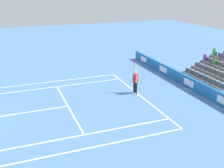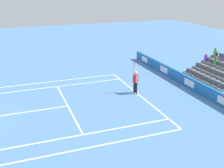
# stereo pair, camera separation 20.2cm
# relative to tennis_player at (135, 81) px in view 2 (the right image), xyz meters

# --- Properties ---
(line_baseline) EXTENTS (10.97, 0.10, 0.01)m
(line_baseline) POSITION_rel_tennis_player_xyz_m (-0.55, -0.15, -0.99)
(line_baseline) COLOR white
(line_baseline) RESTS_ON ground
(line_service) EXTENTS (8.23, 0.10, 0.01)m
(line_service) POSITION_rel_tennis_player_xyz_m (-0.55, 5.34, -0.99)
(line_service) COLOR white
(line_service) RESTS_ON ground
(line_centre_service) EXTENTS (0.10, 6.40, 0.01)m
(line_centre_service) POSITION_rel_tennis_player_xyz_m (-0.55, 8.54, -0.99)
(line_centre_service) COLOR white
(line_centre_service) RESTS_ON ground
(line_singles_sideline_left) EXTENTS (0.10, 11.89, 0.01)m
(line_singles_sideline_left) POSITION_rel_tennis_player_xyz_m (3.56, 5.80, -0.99)
(line_singles_sideline_left) COLOR white
(line_singles_sideline_left) RESTS_ON ground
(line_singles_sideline_right) EXTENTS (0.10, 11.89, 0.01)m
(line_singles_sideline_right) POSITION_rel_tennis_player_xyz_m (-4.67, 5.80, -0.99)
(line_singles_sideline_right) COLOR white
(line_singles_sideline_right) RESTS_ON ground
(line_doubles_sideline_left) EXTENTS (0.10, 11.89, 0.01)m
(line_doubles_sideline_left) POSITION_rel_tennis_player_xyz_m (4.93, 5.80, -0.99)
(line_doubles_sideline_left) COLOR white
(line_doubles_sideline_left) RESTS_ON ground
(line_doubles_sideline_right) EXTENTS (0.10, 11.89, 0.01)m
(line_doubles_sideline_right) POSITION_rel_tennis_player_xyz_m (-6.04, 5.80, -0.99)
(line_doubles_sideline_right) COLOR white
(line_doubles_sideline_right) RESTS_ON ground
(line_centre_mark) EXTENTS (0.10, 0.20, 0.01)m
(line_centre_mark) POSITION_rel_tennis_player_xyz_m (-0.55, -0.05, -0.99)
(line_centre_mark) COLOR white
(line_centre_mark) RESTS_ON ground
(sponsor_barrier) EXTENTS (19.70, 0.22, 0.92)m
(sponsor_barrier) POSITION_rel_tennis_player_xyz_m (-0.55, -4.58, -0.53)
(sponsor_barrier) COLOR #1E66AD
(sponsor_barrier) RESTS_ON ground
(tennis_player) EXTENTS (0.53, 0.39, 2.85)m
(tennis_player) POSITION_rel_tennis_player_xyz_m (0.00, 0.00, 0.00)
(tennis_player) COLOR black
(tennis_player) RESTS_ON ground
(stadium_stand) EXTENTS (4.96, 3.80, 2.59)m
(stadium_stand) POSITION_rel_tennis_player_xyz_m (-0.55, -7.53, -0.31)
(stadium_stand) COLOR gray
(stadium_stand) RESTS_ON ground
(loose_tennis_ball) EXTENTS (0.07, 0.07, 0.07)m
(loose_tennis_ball) POSITION_rel_tennis_player_xyz_m (-0.04, 8.99, -0.96)
(loose_tennis_ball) COLOR #D1E533
(loose_tennis_ball) RESTS_ON ground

